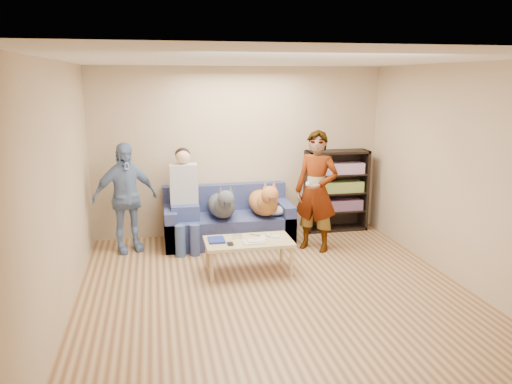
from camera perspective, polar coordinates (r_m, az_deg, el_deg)
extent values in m
plane|color=brown|center=(5.78, 2.45, -11.86)|extent=(5.00, 5.00, 0.00)
plane|color=white|center=(5.26, 2.73, 14.84)|extent=(5.00, 5.00, 0.00)
plane|color=tan|center=(7.78, -1.94, 4.61)|extent=(4.50, 0.00, 4.50)
plane|color=tan|center=(3.11, 14.08, -8.65)|extent=(4.50, 0.00, 4.50)
plane|color=tan|center=(5.30, -21.73, -0.24)|extent=(0.00, 5.00, 5.00)
plane|color=tan|center=(6.30, 22.84, 1.64)|extent=(0.00, 5.00, 5.00)
ellipsoid|color=#A5A5A9|center=(7.44, 2.20, -2.13)|extent=(0.37, 0.31, 0.13)
imported|color=gray|center=(7.09, 6.91, 0.08)|extent=(0.74, 0.72, 1.72)
imported|color=#7898C0|center=(7.24, -14.73, -0.62)|extent=(0.99, 0.67, 1.56)
cube|color=silver|center=(6.81, 5.88, 0.96)|extent=(0.08, 0.12, 0.03)
cube|color=navy|center=(6.32, -4.54, -5.49)|extent=(0.20, 0.26, 0.03)
cube|color=silver|center=(6.25, -0.25, -5.71)|extent=(0.26, 0.20, 0.02)
cube|color=beige|center=(6.27, -0.02, -5.52)|extent=(0.22, 0.17, 0.01)
cube|color=silver|center=(6.42, -2.13, -5.04)|extent=(0.11, 0.06, 0.05)
cube|color=silver|center=(6.48, 1.40, -4.96)|extent=(0.04, 0.13, 0.03)
cube|color=white|center=(6.42, 2.26, -5.13)|extent=(0.09, 0.06, 0.03)
cylinder|color=white|center=(6.35, 0.94, -5.37)|extent=(0.07, 0.07, 0.02)
cylinder|color=white|center=(6.42, 0.78, -5.15)|extent=(0.07, 0.07, 0.02)
cylinder|color=orange|center=(6.18, -0.78, -5.95)|extent=(0.13, 0.06, 0.01)
cylinder|color=black|center=(6.52, -0.13, -4.93)|extent=(0.13, 0.08, 0.01)
cube|color=black|center=(6.18, -2.96, -5.94)|extent=(0.07, 0.12, 0.02)
cube|color=#515B93|center=(7.55, -3.17, -4.16)|extent=(1.90, 0.85, 0.42)
cube|color=#515B93|center=(7.76, -3.58, -0.55)|extent=(1.90, 0.18, 0.40)
cube|color=#515B93|center=(7.45, -9.75, -3.91)|extent=(0.18, 0.85, 0.58)
cube|color=#515B93|center=(7.69, 3.18, -3.21)|extent=(0.18, 0.85, 0.58)
cube|color=#3D4D88|center=(7.32, -8.13, -2.20)|extent=(0.40, 0.38, 0.22)
cylinder|color=#3A5280|center=(7.00, -8.64, -5.65)|extent=(0.14, 0.14, 0.47)
cylinder|color=#3F4C8B|center=(7.02, -7.00, -5.57)|extent=(0.14, 0.14, 0.47)
cube|color=#B4B4B9|center=(7.33, -8.27, 0.94)|extent=(0.40, 0.24, 0.58)
sphere|color=#E1B287|center=(7.25, -8.37, 4.03)|extent=(0.21, 0.21, 0.21)
ellipsoid|color=black|center=(7.28, -8.40, 4.30)|extent=(0.22, 0.22, 0.19)
ellipsoid|color=#494D53|center=(7.37, -4.00, -1.53)|extent=(0.39, 0.81, 0.34)
sphere|color=#484B52|center=(7.03, -3.66, -1.55)|extent=(0.29, 0.29, 0.29)
sphere|color=#50555B|center=(6.83, -3.47, -0.80)|extent=(0.24, 0.24, 0.24)
cube|color=black|center=(6.72, -3.31, -1.33)|extent=(0.07, 0.11, 0.07)
cone|color=#45474E|center=(6.82, -4.08, 0.24)|extent=(0.07, 0.07, 0.11)
cone|color=#4F535A|center=(6.84, -2.94, 0.29)|extent=(0.07, 0.07, 0.11)
cylinder|color=#4E5059|center=(7.78, -4.42, -1.00)|extent=(0.05, 0.27, 0.16)
ellipsoid|color=#C97F3D|center=(7.48, 0.79, -1.22)|extent=(0.41, 0.85, 0.35)
sphere|color=#C9803D|center=(7.18, 1.30, -1.15)|extent=(0.31, 0.31, 0.31)
sphere|color=#C9793D|center=(6.99, 1.60, -0.33)|extent=(0.25, 0.25, 0.25)
cube|color=#54301C|center=(6.89, 1.82, -0.83)|extent=(0.08, 0.12, 0.07)
cone|color=#AE7835|center=(6.97, 1.06, 0.73)|extent=(0.08, 0.08, 0.12)
cone|color=#B85D38|center=(7.00, 2.07, 0.77)|extent=(0.08, 0.08, 0.12)
cylinder|color=#AF6B35|center=(7.86, 0.17, -0.79)|extent=(0.05, 0.28, 0.16)
cube|color=tan|center=(6.34, -0.87, -5.69)|extent=(1.10, 0.60, 0.04)
cylinder|color=tan|center=(6.11, -5.09, -8.57)|extent=(0.05, 0.05, 0.38)
cylinder|color=#D8B485|center=(6.29, 4.09, -7.91)|extent=(0.05, 0.05, 0.38)
cylinder|color=tan|center=(6.57, -5.60, -7.00)|extent=(0.05, 0.05, 0.38)
cylinder|color=tan|center=(6.74, 2.93, -6.44)|extent=(0.05, 0.05, 0.38)
cube|color=black|center=(7.98, 5.91, 0.00)|extent=(0.04, 0.34, 1.30)
cube|color=black|center=(8.31, 12.24, 0.30)|extent=(0.04, 0.34, 1.30)
cube|color=black|center=(8.02, 9.30, 4.55)|extent=(1.00, 0.34, 0.04)
cube|color=black|center=(8.29, 8.99, -4.09)|extent=(1.00, 0.34, 0.04)
cube|color=black|center=(8.28, 8.75, 0.39)|extent=(1.00, 0.02, 1.30)
cube|color=black|center=(8.21, 9.06, -2.09)|extent=(0.94, 0.32, 0.03)
cube|color=black|center=(8.14, 9.13, -0.05)|extent=(0.94, 0.32, 0.02)
cube|color=black|center=(8.08, 9.21, 2.02)|extent=(0.94, 0.32, 0.02)
cube|color=#B23333|center=(8.17, 9.13, -1.47)|extent=(0.84, 0.24, 0.17)
cube|color=gold|center=(8.10, 9.21, 0.59)|extent=(0.84, 0.24, 0.17)
cube|color=#994C99|center=(8.04, 9.28, 2.68)|extent=(0.84, 0.24, 0.17)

